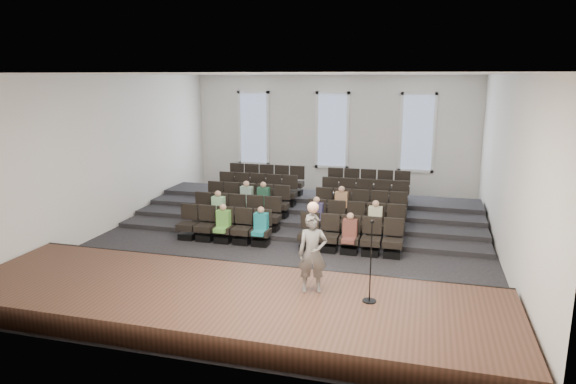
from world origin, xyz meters
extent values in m
plane|color=black|center=(0.00, 0.00, 0.00)|extent=(14.00, 14.00, 0.00)
cube|color=white|center=(0.00, 0.00, 5.01)|extent=(12.00, 14.00, 0.02)
cube|color=silver|center=(0.00, 7.02, 2.50)|extent=(12.00, 0.04, 5.00)
cube|color=silver|center=(0.00, -7.02, 2.50)|extent=(12.00, 0.04, 5.00)
cube|color=silver|center=(-6.02, 0.00, 2.50)|extent=(0.04, 14.00, 5.00)
cube|color=silver|center=(6.02, 0.00, 2.50)|extent=(0.04, 14.00, 5.00)
cube|color=#4A2C1F|center=(0.00, -5.10, 0.25)|extent=(11.80, 3.60, 0.50)
cube|color=black|center=(0.00, -3.33, 0.25)|extent=(11.80, 0.06, 0.52)
cube|color=black|center=(0.00, 2.33, 0.07)|extent=(11.80, 4.80, 0.15)
cube|color=black|center=(0.00, 2.85, 0.15)|extent=(11.80, 3.75, 0.30)
cube|color=black|center=(0.00, 3.38, 0.22)|extent=(11.80, 2.70, 0.45)
cube|color=black|center=(0.00, 3.90, 0.30)|extent=(11.80, 1.65, 0.60)
cube|color=black|center=(-3.13, -0.60, 0.10)|extent=(0.47, 0.43, 0.20)
cube|color=black|center=(-3.13, -0.60, 0.41)|extent=(0.55, 0.50, 0.19)
cube|color=black|center=(-3.13, -0.39, 0.82)|extent=(0.55, 0.08, 0.50)
cube|color=black|center=(-2.53, -0.60, 0.10)|extent=(0.47, 0.43, 0.20)
cube|color=black|center=(-2.53, -0.60, 0.41)|extent=(0.55, 0.50, 0.19)
cube|color=black|center=(-2.53, -0.39, 0.82)|extent=(0.55, 0.08, 0.50)
cube|color=black|center=(-1.93, -0.60, 0.10)|extent=(0.47, 0.43, 0.20)
cube|color=black|center=(-1.93, -0.60, 0.41)|extent=(0.55, 0.50, 0.19)
cube|color=black|center=(-1.93, -0.39, 0.82)|extent=(0.55, 0.08, 0.50)
cube|color=black|center=(-1.33, -0.60, 0.10)|extent=(0.47, 0.43, 0.20)
cube|color=black|center=(-1.33, -0.60, 0.41)|extent=(0.55, 0.50, 0.19)
cube|color=black|center=(-1.33, -0.39, 0.82)|extent=(0.55, 0.08, 0.50)
cube|color=black|center=(-0.73, -0.60, 0.10)|extent=(0.47, 0.43, 0.20)
cube|color=black|center=(-0.73, -0.60, 0.41)|extent=(0.55, 0.50, 0.19)
cube|color=black|center=(-0.73, -0.39, 0.82)|extent=(0.55, 0.08, 0.50)
cube|color=black|center=(0.73, -0.60, 0.10)|extent=(0.47, 0.43, 0.20)
cube|color=black|center=(0.73, -0.60, 0.41)|extent=(0.55, 0.50, 0.19)
cube|color=black|center=(0.73, -0.39, 0.82)|extent=(0.55, 0.08, 0.50)
cube|color=black|center=(1.33, -0.60, 0.10)|extent=(0.47, 0.43, 0.20)
cube|color=black|center=(1.33, -0.60, 0.41)|extent=(0.55, 0.50, 0.19)
cube|color=black|center=(1.33, -0.39, 0.82)|extent=(0.55, 0.08, 0.50)
cube|color=black|center=(1.93, -0.60, 0.10)|extent=(0.47, 0.43, 0.20)
cube|color=black|center=(1.93, -0.60, 0.41)|extent=(0.55, 0.50, 0.19)
cube|color=black|center=(1.93, -0.39, 0.82)|extent=(0.55, 0.08, 0.50)
cube|color=black|center=(2.53, -0.60, 0.10)|extent=(0.47, 0.43, 0.20)
cube|color=black|center=(2.53, -0.60, 0.41)|extent=(0.55, 0.50, 0.19)
cube|color=black|center=(2.53, -0.39, 0.82)|extent=(0.55, 0.08, 0.50)
cube|color=black|center=(3.13, -0.60, 0.10)|extent=(0.47, 0.43, 0.20)
cube|color=black|center=(3.13, -0.60, 0.41)|extent=(0.55, 0.50, 0.19)
cube|color=black|center=(3.13, -0.39, 0.82)|extent=(0.55, 0.08, 0.50)
cube|color=black|center=(-3.13, 0.45, 0.25)|extent=(0.47, 0.43, 0.20)
cube|color=black|center=(-3.13, 0.45, 0.56)|extent=(0.55, 0.50, 0.19)
cube|color=black|center=(-3.13, 0.66, 0.97)|extent=(0.55, 0.08, 0.50)
cube|color=black|center=(-2.53, 0.45, 0.25)|extent=(0.47, 0.43, 0.20)
cube|color=black|center=(-2.53, 0.45, 0.56)|extent=(0.55, 0.50, 0.19)
cube|color=black|center=(-2.53, 0.66, 0.97)|extent=(0.55, 0.08, 0.50)
cube|color=black|center=(-1.93, 0.45, 0.25)|extent=(0.47, 0.43, 0.20)
cube|color=black|center=(-1.93, 0.45, 0.56)|extent=(0.55, 0.50, 0.19)
cube|color=black|center=(-1.93, 0.66, 0.97)|extent=(0.55, 0.08, 0.50)
cube|color=black|center=(-1.33, 0.45, 0.25)|extent=(0.47, 0.43, 0.20)
cube|color=black|center=(-1.33, 0.45, 0.56)|extent=(0.55, 0.50, 0.19)
cube|color=black|center=(-1.33, 0.66, 0.97)|extent=(0.55, 0.08, 0.50)
cube|color=black|center=(-0.73, 0.45, 0.25)|extent=(0.47, 0.43, 0.20)
cube|color=black|center=(-0.73, 0.45, 0.56)|extent=(0.55, 0.50, 0.19)
cube|color=black|center=(-0.73, 0.66, 0.97)|extent=(0.55, 0.08, 0.50)
cube|color=black|center=(0.73, 0.45, 0.25)|extent=(0.47, 0.43, 0.20)
cube|color=black|center=(0.73, 0.45, 0.56)|extent=(0.55, 0.50, 0.19)
cube|color=black|center=(0.73, 0.66, 0.97)|extent=(0.55, 0.08, 0.50)
cube|color=black|center=(1.33, 0.45, 0.25)|extent=(0.47, 0.43, 0.20)
cube|color=black|center=(1.33, 0.45, 0.56)|extent=(0.55, 0.50, 0.19)
cube|color=black|center=(1.33, 0.66, 0.97)|extent=(0.55, 0.08, 0.50)
cube|color=black|center=(1.93, 0.45, 0.25)|extent=(0.47, 0.43, 0.20)
cube|color=black|center=(1.93, 0.45, 0.56)|extent=(0.55, 0.50, 0.19)
cube|color=black|center=(1.93, 0.66, 0.97)|extent=(0.55, 0.08, 0.50)
cube|color=black|center=(2.53, 0.45, 0.25)|extent=(0.47, 0.43, 0.20)
cube|color=black|center=(2.53, 0.45, 0.56)|extent=(0.55, 0.50, 0.19)
cube|color=black|center=(2.53, 0.66, 0.97)|extent=(0.55, 0.08, 0.50)
cube|color=black|center=(3.13, 0.45, 0.25)|extent=(0.47, 0.43, 0.20)
cube|color=black|center=(3.13, 0.45, 0.56)|extent=(0.55, 0.50, 0.19)
cube|color=black|center=(3.13, 0.66, 0.97)|extent=(0.55, 0.08, 0.50)
cube|color=black|center=(-3.13, 1.50, 0.40)|extent=(0.47, 0.42, 0.20)
cube|color=black|center=(-3.13, 1.50, 0.71)|extent=(0.55, 0.50, 0.19)
cube|color=black|center=(-3.13, 1.71, 1.12)|extent=(0.55, 0.08, 0.50)
cube|color=black|center=(-2.53, 1.50, 0.40)|extent=(0.47, 0.42, 0.20)
cube|color=black|center=(-2.53, 1.50, 0.71)|extent=(0.55, 0.50, 0.19)
cube|color=black|center=(-2.53, 1.71, 1.12)|extent=(0.55, 0.08, 0.50)
cube|color=black|center=(-1.93, 1.50, 0.40)|extent=(0.47, 0.42, 0.20)
cube|color=black|center=(-1.93, 1.50, 0.71)|extent=(0.55, 0.50, 0.19)
cube|color=black|center=(-1.93, 1.71, 1.12)|extent=(0.55, 0.08, 0.50)
cube|color=black|center=(-1.33, 1.50, 0.40)|extent=(0.47, 0.42, 0.20)
cube|color=black|center=(-1.33, 1.50, 0.71)|extent=(0.55, 0.50, 0.19)
cube|color=black|center=(-1.33, 1.71, 1.12)|extent=(0.55, 0.08, 0.50)
cube|color=black|center=(-0.73, 1.50, 0.40)|extent=(0.47, 0.42, 0.20)
cube|color=black|center=(-0.73, 1.50, 0.71)|extent=(0.55, 0.50, 0.19)
cube|color=black|center=(-0.73, 1.71, 1.12)|extent=(0.55, 0.08, 0.50)
cube|color=black|center=(0.73, 1.50, 0.40)|extent=(0.47, 0.42, 0.20)
cube|color=black|center=(0.73, 1.50, 0.71)|extent=(0.55, 0.50, 0.19)
cube|color=black|center=(0.73, 1.71, 1.12)|extent=(0.55, 0.08, 0.50)
cube|color=black|center=(1.33, 1.50, 0.40)|extent=(0.47, 0.42, 0.20)
cube|color=black|center=(1.33, 1.50, 0.71)|extent=(0.55, 0.50, 0.19)
cube|color=black|center=(1.33, 1.71, 1.12)|extent=(0.55, 0.08, 0.50)
cube|color=black|center=(1.93, 1.50, 0.40)|extent=(0.47, 0.42, 0.20)
cube|color=black|center=(1.93, 1.50, 0.71)|extent=(0.55, 0.50, 0.19)
cube|color=black|center=(1.93, 1.71, 1.12)|extent=(0.55, 0.08, 0.50)
cube|color=black|center=(2.53, 1.50, 0.40)|extent=(0.47, 0.42, 0.20)
cube|color=black|center=(2.53, 1.50, 0.71)|extent=(0.55, 0.50, 0.19)
cube|color=black|center=(2.53, 1.71, 1.12)|extent=(0.55, 0.08, 0.50)
cube|color=black|center=(3.13, 1.50, 0.40)|extent=(0.47, 0.42, 0.20)
cube|color=black|center=(3.13, 1.50, 0.71)|extent=(0.55, 0.50, 0.19)
cube|color=black|center=(3.13, 1.71, 1.12)|extent=(0.55, 0.08, 0.50)
cube|color=black|center=(-3.13, 2.55, 0.55)|extent=(0.47, 0.42, 0.20)
cube|color=black|center=(-3.13, 2.55, 0.86)|extent=(0.55, 0.50, 0.19)
cube|color=black|center=(-3.13, 2.76, 1.27)|extent=(0.55, 0.08, 0.50)
cube|color=black|center=(-2.53, 2.55, 0.55)|extent=(0.47, 0.42, 0.20)
cube|color=black|center=(-2.53, 2.55, 0.86)|extent=(0.55, 0.50, 0.19)
cube|color=black|center=(-2.53, 2.76, 1.27)|extent=(0.55, 0.08, 0.50)
cube|color=black|center=(-1.93, 2.55, 0.55)|extent=(0.47, 0.42, 0.20)
cube|color=black|center=(-1.93, 2.55, 0.86)|extent=(0.55, 0.50, 0.19)
cube|color=black|center=(-1.93, 2.76, 1.27)|extent=(0.55, 0.08, 0.50)
cube|color=black|center=(-1.33, 2.55, 0.55)|extent=(0.47, 0.42, 0.20)
cube|color=black|center=(-1.33, 2.55, 0.86)|extent=(0.55, 0.50, 0.19)
cube|color=black|center=(-1.33, 2.76, 1.27)|extent=(0.55, 0.08, 0.50)
cube|color=black|center=(-0.73, 2.55, 0.55)|extent=(0.47, 0.42, 0.20)
cube|color=black|center=(-0.73, 2.55, 0.86)|extent=(0.55, 0.50, 0.19)
cube|color=black|center=(-0.73, 2.76, 1.27)|extent=(0.55, 0.08, 0.50)
cube|color=black|center=(0.73, 2.55, 0.55)|extent=(0.47, 0.42, 0.20)
cube|color=black|center=(0.73, 2.55, 0.86)|extent=(0.55, 0.50, 0.19)
cube|color=black|center=(0.73, 2.76, 1.27)|extent=(0.55, 0.08, 0.50)
cube|color=black|center=(1.33, 2.55, 0.55)|extent=(0.47, 0.42, 0.20)
cube|color=black|center=(1.33, 2.55, 0.86)|extent=(0.55, 0.50, 0.19)
cube|color=black|center=(1.33, 2.76, 1.27)|extent=(0.55, 0.08, 0.50)
cube|color=black|center=(1.93, 2.55, 0.55)|extent=(0.47, 0.42, 0.20)
cube|color=black|center=(1.93, 2.55, 0.86)|extent=(0.55, 0.50, 0.19)
cube|color=black|center=(1.93, 2.76, 1.27)|extent=(0.55, 0.08, 0.50)
cube|color=black|center=(2.53, 2.55, 0.55)|extent=(0.47, 0.42, 0.20)
cube|color=black|center=(2.53, 2.55, 0.86)|extent=(0.55, 0.50, 0.19)
cube|color=black|center=(2.53, 2.76, 1.27)|extent=(0.55, 0.08, 0.50)
cube|color=black|center=(3.13, 2.55, 0.55)|extent=(0.47, 0.42, 0.20)
cube|color=black|center=(3.13, 2.55, 0.86)|extent=(0.55, 0.50, 0.19)
cube|color=black|center=(3.13, 2.76, 1.27)|extent=(0.55, 0.08, 0.50)
cube|color=black|center=(-3.13, 3.60, 0.70)|extent=(0.47, 0.42, 0.20)
cube|color=black|center=(-3.13, 3.60, 1.01)|extent=(0.55, 0.50, 0.19)
cube|color=black|center=(-3.13, 3.81, 1.42)|extent=(0.55, 0.08, 0.50)
cube|color=black|center=(-2.53, 3.60, 0.70)|extent=(0.47, 0.42, 0.20)
cube|color=black|center=(-2.53, 3.60, 1.01)|extent=(0.55, 0.50, 0.19)
cube|color=black|center=(-2.53, 3.81, 1.42)|extent=(0.55, 0.08, 0.50)
cube|color=black|center=(-1.93, 3.60, 0.70)|extent=(0.47, 0.42, 0.20)
cube|color=black|center=(-1.93, 3.60, 1.01)|extent=(0.55, 0.50, 0.19)
cube|color=black|center=(-1.93, 3.81, 1.42)|extent=(0.55, 0.08, 0.50)
cube|color=black|center=(-1.33, 3.60, 0.70)|extent=(0.47, 0.42, 0.20)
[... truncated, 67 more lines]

